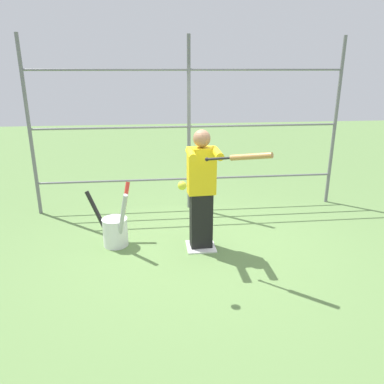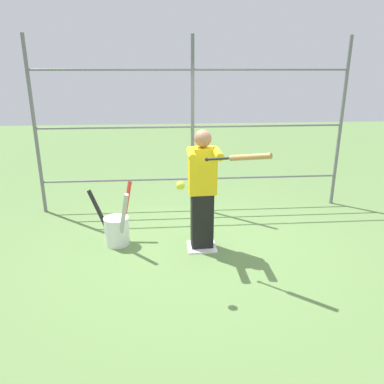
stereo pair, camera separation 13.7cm
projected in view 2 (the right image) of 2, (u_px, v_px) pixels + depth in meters
The scene contains 7 objects.
ground_plane at pixel (202, 247), 5.31m from camera, with size 24.00×24.00×0.00m, color #608447.
home_plate at pixel (202, 247), 5.30m from camera, with size 0.40×0.40×0.02m.
fence_backstop at pixel (193, 127), 6.35m from camera, with size 5.28×0.06×2.93m.
batter at pixel (202, 187), 5.00m from camera, with size 0.43×0.57×1.67m.
baseball_bat_swinging at pixel (244, 157), 4.12m from camera, with size 0.66×0.60×0.22m.
softball_in_flight at pixel (180, 186), 3.96m from camera, with size 0.10×0.10×0.10m.
bat_bucket at pixel (117, 228), 5.33m from camera, with size 0.64×0.71×0.87m.
Camera 2 is at (0.53, 4.75, 2.44)m, focal length 35.00 mm.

